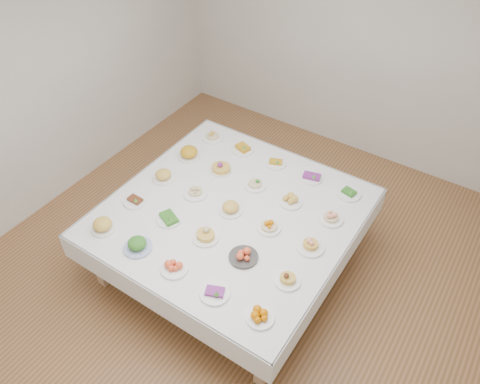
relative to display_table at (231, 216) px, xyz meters
The scene contains 27 objects.
room_envelope 1.16m from the display_table, 17.00° to the left, with size 5.02×5.02×2.81m.
display_table is the anchor object (origin of this frame).
dish_0 1.18m from the display_table, 134.85° to the right, with size 0.24×0.24×0.13m.
dish_1 0.93m from the display_table, 116.69° to the right, with size 0.25×0.25×0.13m.
dish_2 0.83m from the display_table, 90.25° to the right, with size 0.23×0.23×0.10m.
dish_3 0.94m from the display_table, 63.48° to the right, with size 0.24×0.24×0.10m.
dish_4 1.18m from the display_table, 44.82° to the right, with size 0.21×0.21×0.09m.
dish_5 0.93m from the display_table, 153.82° to the right, with size 0.22×0.22×0.09m.
dish_6 0.59m from the display_table, 134.26° to the right, with size 0.22×0.22×0.11m.
dish_7 0.43m from the display_table, 89.32° to the right, with size 0.23×0.23×0.14m.
dish_8 0.58m from the display_table, 45.15° to the right, with size 0.25×0.25×0.10m.
dish_9 0.94m from the display_table, 26.33° to the right, with size 0.21×0.21×0.12m.
dish_10 0.83m from the display_table, behind, with size 0.22×0.22×0.13m.
dish_11 0.44m from the display_table, behind, with size 0.24×0.24×0.12m.
dish_12 0.12m from the display_table, 99.88° to the right, with size 0.22×0.22×0.11m.
dish_13 0.43m from the display_table, ahead, with size 0.21×0.21×0.11m.
dish_14 0.83m from the display_table, ahead, with size 0.24×0.24×0.13m.
dish_15 0.94m from the display_table, 153.04° to the left, with size 0.23×0.23×0.14m.
dish_16 0.60m from the display_table, 134.36° to the left, with size 0.21×0.21×0.14m.
dish_17 0.43m from the display_table, 90.03° to the left, with size 0.22×0.22×0.11m.
dish_18 0.59m from the display_table, 44.50° to the left, with size 0.22×0.22×0.10m.
dish_19 0.93m from the display_table, 26.46° to the left, with size 0.23×0.23×0.13m.
dish_20 1.18m from the display_table, 134.56° to the left, with size 0.25×0.25×0.14m.
dish_21 0.94m from the display_table, 116.58° to the left, with size 0.24×0.24×0.10m.
dish_22 0.83m from the display_table, 90.20° to the left, with size 0.22×0.22×0.08m.
dish_23 0.93m from the display_table, 63.24° to the left, with size 0.22×0.22×0.10m.
dish_24 1.17m from the display_table, 44.86° to the left, with size 0.23×0.23×0.09m.
Camera 1 is at (1.61, -2.59, 3.85)m, focal length 35.00 mm.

